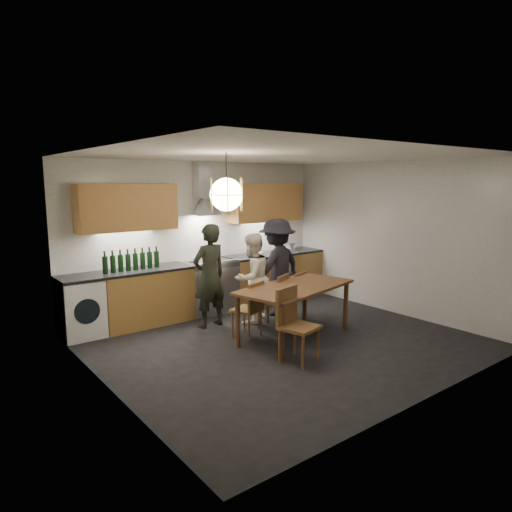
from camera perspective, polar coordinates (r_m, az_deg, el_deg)
ground at (r=6.64m, az=3.29°, el=-10.58°), size 5.00×5.00×0.00m
room_shell at (r=6.27m, az=3.43°, el=4.25°), size 5.02×4.52×2.61m
counter_run at (r=8.04m, az=-5.71°, el=-3.73°), size 5.00×0.62×0.90m
range_stove at (r=8.02m, az=-5.83°, el=-3.81°), size 0.90×0.60×0.92m
wall_fixtures at (r=7.93m, az=-6.47°, el=6.47°), size 4.30×0.54×1.10m
pendant_lamp at (r=5.56m, az=-3.71°, el=7.67°), size 0.43×0.43×0.70m
dining_table at (r=6.62m, az=4.93°, el=-4.48°), size 1.99×1.30×0.77m
chair_back_left at (r=6.66m, az=-0.64°, el=-6.22°), size 0.47×0.47×0.83m
chair_back_mid at (r=7.06m, az=2.69°, el=-5.23°), size 0.51×0.51×0.85m
chair_back_right at (r=7.49m, az=4.95°, el=-4.60°), size 0.46×0.46×0.80m
chair_front at (r=5.81m, az=4.69°, el=-7.91°), size 0.52×0.52×0.94m
person_left at (r=7.11m, az=-5.83°, el=-2.47°), size 0.62×0.44×1.62m
person_mid at (r=7.31m, az=-0.54°, el=-2.80°), size 0.80×0.68×1.45m
person_right at (r=7.72m, az=2.63°, el=-1.41°), size 1.15×0.79×1.64m
mixing_bowl at (r=8.40m, az=-0.09°, el=0.24°), size 0.32×0.32×0.07m
stock_pot at (r=9.11m, az=4.38°, el=1.12°), size 0.20×0.20×0.13m
wine_bottles at (r=7.28m, az=-15.28°, el=-0.43°), size 0.91×0.08×0.33m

